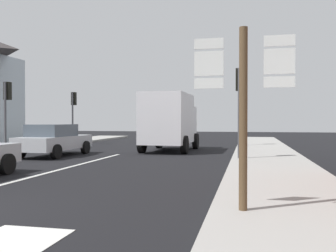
# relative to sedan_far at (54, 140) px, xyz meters

# --- Properties ---
(ground_plane) EXTENTS (80.00, 80.00, 0.00)m
(ground_plane) POSITION_rel_sedan_far_xyz_m (2.66, -0.66, -0.76)
(ground_plane) COLOR black
(sidewalk_right) EXTENTS (2.95, 44.00, 0.14)m
(sidewalk_right) POSITION_rel_sedan_far_xyz_m (9.63, -2.66, -0.69)
(sidewalk_right) COLOR #9E9B96
(sidewalk_right) RESTS_ON ground
(lane_centre_stripe) EXTENTS (0.16, 12.00, 0.01)m
(lane_centre_stripe) POSITION_rel_sedan_far_xyz_m (2.66, -4.66, -0.75)
(lane_centre_stripe) COLOR silver
(lane_centre_stripe) RESTS_ON ground
(sedan_far) EXTENTS (2.08, 4.26, 1.47)m
(sedan_far) POSITION_rel_sedan_far_xyz_m (0.00, 0.00, 0.00)
(sedan_far) COLOR #B7BABF
(sedan_far) RESTS_ON ground
(delivery_truck) EXTENTS (2.57, 5.05, 3.05)m
(delivery_truck) POSITION_rel_sedan_far_xyz_m (4.67, 3.85, 0.89)
(delivery_truck) COLOR silver
(delivery_truck) RESTS_ON ground
(route_sign_post) EXTENTS (1.66, 0.14, 3.20)m
(route_sign_post) POSITION_rel_sedan_far_xyz_m (8.71, -9.33, 1.15)
(route_sign_post) COLOR brown
(route_sign_post) RESTS_ON ground
(traffic_light_near_right) EXTENTS (0.30, 0.49, 3.75)m
(traffic_light_near_right) POSITION_rel_sedan_far_xyz_m (8.45, -0.44, 2.02)
(traffic_light_near_right) COLOR #47474C
(traffic_light_near_right) RESTS_ON ground
(traffic_light_near_left) EXTENTS (0.30, 0.49, 3.60)m
(traffic_light_near_left) POSITION_rel_sedan_far_xyz_m (-3.13, 0.93, 1.90)
(traffic_light_near_left) COLOR #47474C
(traffic_light_near_left) RESTS_ON ground
(traffic_light_far_left) EXTENTS (0.30, 0.49, 3.63)m
(traffic_light_far_left) POSITION_rel_sedan_far_xyz_m (-3.13, 8.23, 1.93)
(traffic_light_far_left) COLOR #47474C
(traffic_light_far_left) RESTS_ON ground
(traffic_light_far_right) EXTENTS (0.30, 0.49, 3.42)m
(traffic_light_far_right) POSITION_rel_sedan_far_xyz_m (8.45, 7.70, 1.77)
(traffic_light_far_right) COLOR #47474C
(traffic_light_far_right) RESTS_ON ground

